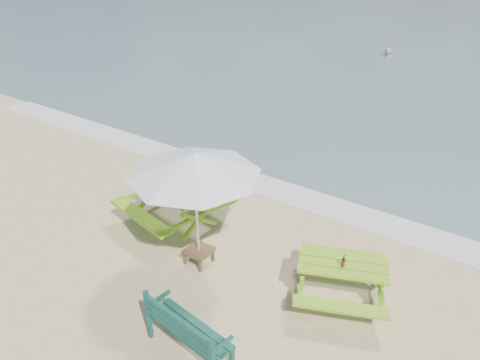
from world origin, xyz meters
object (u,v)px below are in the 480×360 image
Objects in this scene: swimmer at (386,66)px; picnic_table_right at (341,281)px; patio_umbrella at (194,164)px; side_table at (199,256)px; picnic_table_left at (175,204)px; park_bench at (189,339)px; beer_bottle at (343,262)px.

picnic_table_right is at bearing -73.96° from swimmer.
patio_umbrella is 17.53m from swimmer.
patio_umbrella reaches higher than side_table.
park_bench is (2.46, -2.52, -0.14)m from picnic_table_left.
picnic_table_left is at bearing 147.28° from patio_umbrella.
picnic_table_right is 3.13m from patio_umbrella.
picnic_table_left is 10.21× the size of beer_bottle.
picnic_table_right is 8.97× the size of beer_bottle.
swimmer is at bearing 100.27° from park_bench.
picnic_table_left reaches higher than picnic_table_right.
swimmer is (-2.23, 17.20, -0.64)m from side_table.
picnic_table_left is 1.33× the size of swimmer.
patio_umbrella is at bearing -167.33° from beer_bottle.
side_table is 2.07× the size of beer_bottle.
park_bench is 6.49× the size of beer_bottle.
picnic_table_left is at bearing 147.28° from side_table.
swimmer is (-2.23, 17.20, -2.55)m from patio_umbrella.
side_table is 1.91m from patio_umbrella.
patio_umbrella reaches higher than swimmer.
picnic_table_right is 2.69m from park_bench.
patio_umbrella is at bearing -166.26° from picnic_table_right.
picnic_table_left is 1.53m from side_table.
swimmer is (-3.43, 18.91, -0.76)m from park_bench.
picnic_table_left is 1.57× the size of park_bench.
picnic_table_left reaches higher than swimmer.
side_table is at bearing -167.33° from beer_bottle.
side_table is at bearing -82.60° from swimmer.
swimmer is (-4.77, 16.58, -0.82)m from picnic_table_right.
picnic_table_left is 4.94× the size of side_table.
picnic_table_right is 1.17× the size of swimmer.
picnic_table_right is at bearing 98.56° from beer_bottle.
beer_bottle is at bearing -3.70° from picnic_table_left.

